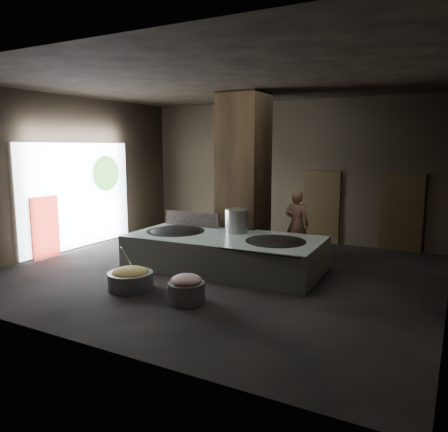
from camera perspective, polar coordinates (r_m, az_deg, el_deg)
The scene contains 27 objects.
floor at distance 10.84m, azimuth -0.55°, elevation -7.51°, with size 10.00×9.00×0.10m, color black.
ceiling at distance 10.50m, azimuth -0.59°, elevation 17.31°, with size 10.00×9.00×0.10m, color black.
back_wall at distance 14.56m, azimuth 8.26°, elevation 5.84°, with size 10.00×0.10×4.50m, color black.
front_wall at distance 6.84m, azimuth -19.54°, elevation 1.88°, with size 10.00×0.10×4.50m, color black.
left_wall at distance 13.62m, azimuth -19.53°, elevation 5.20°, with size 0.10×9.00×4.50m, color black.
pillar at distance 12.24m, azimuth 2.56°, elevation 5.34°, with size 1.20×1.20×4.50m, color black.
hearth_platform at distance 10.99m, azimuth 0.06°, elevation -4.77°, with size 4.79×2.29×0.83m, color #A8BBAB.
platform_cap at distance 10.90m, azimuth 0.06°, elevation -2.73°, with size 4.69×2.25×0.03m, color black.
wok_left at distance 11.62m, azimuth -6.35°, elevation -2.37°, with size 1.51×1.51×0.42m, color black.
wok_left_rim at distance 11.61m, azimuth -6.36°, elevation -2.04°, with size 1.54×1.54×0.05m, color black.
wok_right at distance 10.40m, azimuth 6.75°, elevation -3.75°, with size 1.41×1.41×0.40m, color black.
wok_right_rim at distance 10.38m, azimuth 6.76°, elevation -3.37°, with size 1.44×1.44×0.05m, color black.
stock_pot at distance 11.30m, azimuth 1.62°, elevation -0.69°, with size 0.58×0.58×0.63m, color #A5A9AC.
splash_guard at distance 12.23m, azimuth -4.23°, elevation -0.44°, with size 1.67×0.06×0.42m, color black.
cook at distance 12.24m, azimuth 9.48°, elevation -1.02°, with size 0.68×0.44×1.85m, color #965F4C.
veg_basin at distance 9.76m, azimuth -12.12°, elevation -8.21°, with size 0.97×0.97×0.36m, color slate.
veg_fill at distance 9.71m, azimuth -12.15°, elevation -7.25°, with size 0.80×0.80×0.25m, color #869E4C.
ladle at distance 9.86m, azimuth -12.28°, elevation -5.80°, with size 0.03×0.03×0.77m, color #A5A9AC.
meat_basin at distance 8.77m, azimuth -4.93°, elevation -9.89°, with size 0.73×0.73×0.40m, color slate.
meat_fill at distance 8.69m, azimuth -4.96°, elevation -8.33°, with size 0.61×0.61×0.23m, color tan.
doorway_near at distance 14.20m, azimuth 12.55°, elevation 0.97°, with size 1.18×0.08×2.38m, color black.
doorway_near_glow at distance 14.34m, azimuth 13.66°, elevation 0.81°, with size 0.76×0.04×1.81m, color #8C6647.
doorway_far at distance 13.74m, azimuth 22.20°, elevation 0.25°, with size 1.18×0.08×2.38m, color black.
doorway_far_glow at distance 13.73m, azimuth 22.39°, elevation 0.03°, with size 0.79×0.04×1.86m, color #8C6647.
left_opening at distance 13.73m, azimuth -18.49°, elevation 2.56°, with size 0.04×4.20×3.10m, color white.
pavilion_sliver at distance 12.94m, azimuth -22.32°, elevation -1.38°, with size 0.05×0.90×1.70m, color maroon.
tree_silhouette at distance 14.38m, azimuth -15.12°, elevation 5.39°, with size 0.28×1.10×1.10m, color #194714.
Camera 1 is at (5.08, -9.07, 3.04)m, focal length 35.00 mm.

